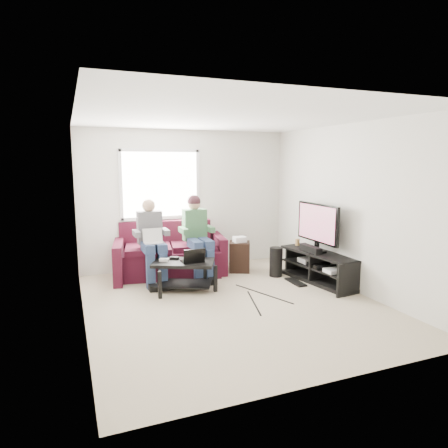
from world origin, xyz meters
The scene contains 26 objects.
floor centered at (0.00, 0.00, 0.00)m, with size 4.50×4.50×0.00m, color beige.
ceiling centered at (0.00, 0.00, 2.60)m, with size 4.50×4.50×0.00m, color white.
wall_back centered at (0.00, 2.25, 1.30)m, with size 4.50×4.50×0.00m, color silver.
wall_front centered at (0.00, -2.25, 1.30)m, with size 4.50×4.50×0.00m, color silver.
wall_left centered at (-2.00, 0.00, 1.30)m, with size 4.50×4.50×0.00m, color silver.
wall_right centered at (2.00, 0.00, 1.30)m, with size 4.50×4.50×0.00m, color silver.
window centered at (-0.50, 2.23, 1.60)m, with size 1.48×0.04×1.28m.
sofa centered at (-0.45, 1.82, 0.34)m, with size 2.14×1.22×0.93m.
person_left centered at (-0.85, 1.45, 0.77)m, with size 0.40×0.71×1.39m.
person_right centered at (-0.05, 1.47, 0.83)m, with size 0.40×0.71×1.44m.
laptop_silver centered at (-0.85, 1.29, 0.76)m, with size 0.32×0.22×0.24m, color silver, non-canonical shape.
coffee_table centered at (-0.48, 0.84, 0.35)m, with size 1.09×0.91×0.47m.
laptop_black centered at (-0.36, 0.76, 0.59)m, with size 0.34×0.24×0.24m, color black, non-canonical shape.
controller_a centered at (-0.76, 0.96, 0.49)m, with size 0.14×0.09×0.04m, color silver.
controller_b centered at (-0.58, 1.02, 0.49)m, with size 0.14×0.09×0.04m, color black.
controller_c centered at (-0.18, 0.99, 0.49)m, with size 0.14×0.09×0.04m, color gray.
tv_stand centered at (1.77, 0.41, 0.23)m, with size 0.67×1.60×0.51m.
tv centered at (1.77, 0.51, 0.97)m, with size 0.12×1.10×0.81m.
soundbar centered at (1.65, 0.51, 0.56)m, with size 0.12×0.50×0.10m, color black.
drink_cup centered at (1.72, 1.04, 0.57)m, with size 0.08×0.08×0.12m, color #9D7543.
console_white centered at (1.77, 0.01, 0.30)m, with size 0.30×0.22×0.06m, color silver.
console_grey centered at (1.77, 0.71, 0.31)m, with size 0.34×0.26×0.08m, color gray.
console_black centered at (1.77, 0.36, 0.31)m, with size 0.38×0.30×0.07m, color black.
subwoofer centered at (1.26, 0.99, 0.26)m, with size 0.23×0.23×0.52m, color black.
keyboard_floor centered at (1.37, 0.51, 0.01)m, with size 0.16×0.49×0.03m, color black.
end_table centered at (0.79, 1.53, 0.29)m, with size 0.37×0.37×0.65m.
Camera 1 is at (-2.12, -5.06, 2.01)m, focal length 32.00 mm.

